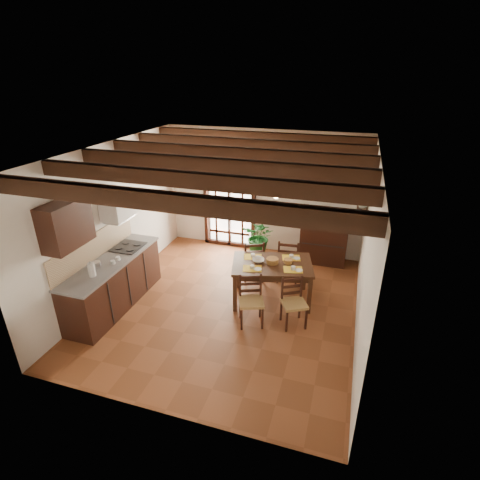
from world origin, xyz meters
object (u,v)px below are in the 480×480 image
at_px(chair_near_right, 293,311).
at_px(crt_tv, 326,219).
at_px(dining_table, 272,268).
at_px(chair_near_left, 251,309).
at_px(chair_far_right, 288,268).
at_px(sideboard, 323,245).
at_px(chair_far_left, 253,267).
at_px(pendant_lamp, 276,192).
at_px(kitchen_counter, 114,282).
at_px(potted_plant, 260,237).

relative_size(chair_near_right, crt_tv, 1.86).
height_order(dining_table, chair_near_left, chair_near_left).
height_order(chair_far_right, sideboard, chair_far_right).
bearing_deg(chair_near_left, chair_far_left, 82.73).
bearing_deg(chair_near_right, pendant_lamp, 97.46).
bearing_deg(crt_tv, kitchen_counter, -146.14).
distance_m(dining_table, chair_near_right, 0.91).
height_order(crt_tv, potted_plant, potted_plant).
distance_m(dining_table, sideboard, 1.98).
bearing_deg(crt_tv, chair_near_right, -101.03).
bearing_deg(chair_far_right, potted_plant, -46.13).
distance_m(chair_near_left, sideboard, 2.77).
height_order(chair_far_left, crt_tv, crt_tv).
distance_m(chair_near_left, pendant_lamp, 2.02).
height_order(sideboard, pendant_lamp, pendant_lamp).
height_order(potted_plant, pendant_lamp, pendant_lamp).
xyz_separation_m(kitchen_counter, chair_near_left, (2.50, 0.21, -0.20)).
relative_size(kitchen_counter, crt_tv, 4.95).
bearing_deg(pendant_lamp, potted_plant, 114.10).
bearing_deg(dining_table, chair_far_left, 115.91).
bearing_deg(potted_plant, dining_table, -67.36).
distance_m(crt_tv, potted_plant, 1.48).
height_order(kitchen_counter, chair_far_right, kitchen_counter).
height_order(crt_tv, pendant_lamp, pendant_lamp).
bearing_deg(chair_near_left, chair_far_right, 56.87).
bearing_deg(pendant_lamp, kitchen_counter, -157.41).
bearing_deg(dining_table, kitchen_counter, -173.62).
xyz_separation_m(chair_near_left, chair_near_right, (0.69, 0.17, -0.01)).
relative_size(chair_near_left, sideboard, 0.88).
xyz_separation_m(dining_table, sideboard, (0.75, 1.82, -0.25)).
bearing_deg(crt_tv, sideboard, 84.24).
height_order(chair_near_left, chair_near_right, chair_near_left).
relative_size(dining_table, chair_far_right, 1.73).
bearing_deg(potted_plant, kitchen_counter, -129.35).
relative_size(chair_near_right, chair_far_left, 0.94).
distance_m(chair_near_right, crt_tv, 2.56).
distance_m(kitchen_counter, pendant_lamp, 3.30).
height_order(chair_near_right, potted_plant, potted_plant).
relative_size(dining_table, chair_far_left, 1.79).
xyz_separation_m(dining_table, chair_far_right, (0.16, 0.79, -0.38)).
distance_m(chair_near_right, sideboard, 2.45).
height_order(chair_near_right, pendant_lamp, pendant_lamp).
height_order(kitchen_counter, pendant_lamp, pendant_lamp).
relative_size(crt_tv, potted_plant, 0.22).
bearing_deg(chair_far_right, chair_near_left, 73.78).
distance_m(chair_near_left, crt_tv, 2.86).
distance_m(sideboard, potted_plant, 1.41).
distance_m(chair_far_left, pendant_lamp, 1.94).
bearing_deg(sideboard, chair_far_left, -137.37).
xyz_separation_m(dining_table, potted_plant, (-0.62, 1.48, -0.10)).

